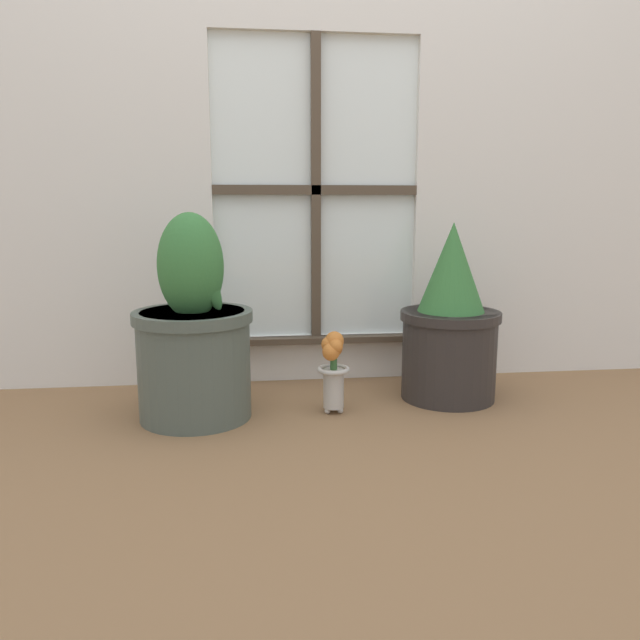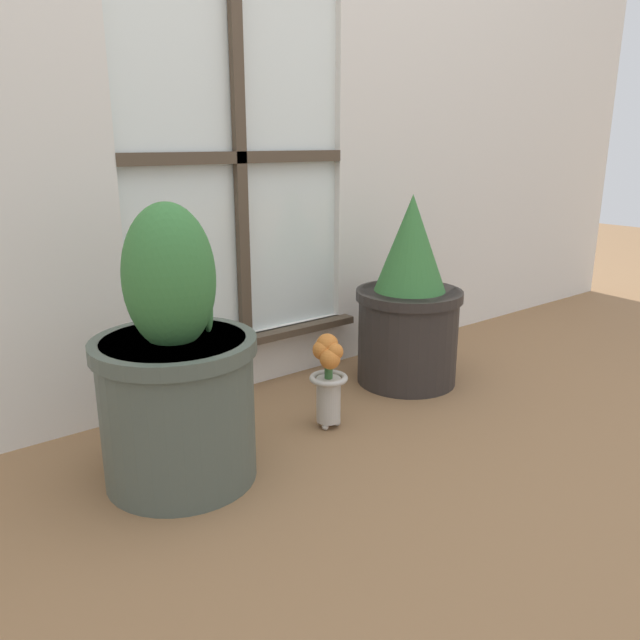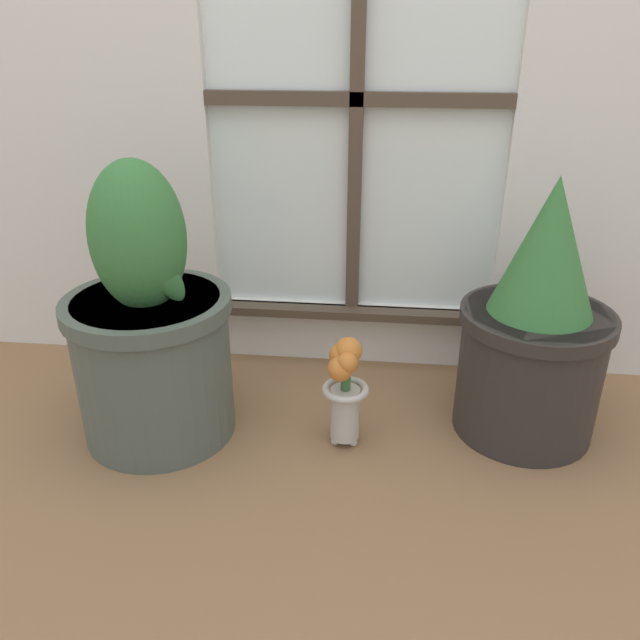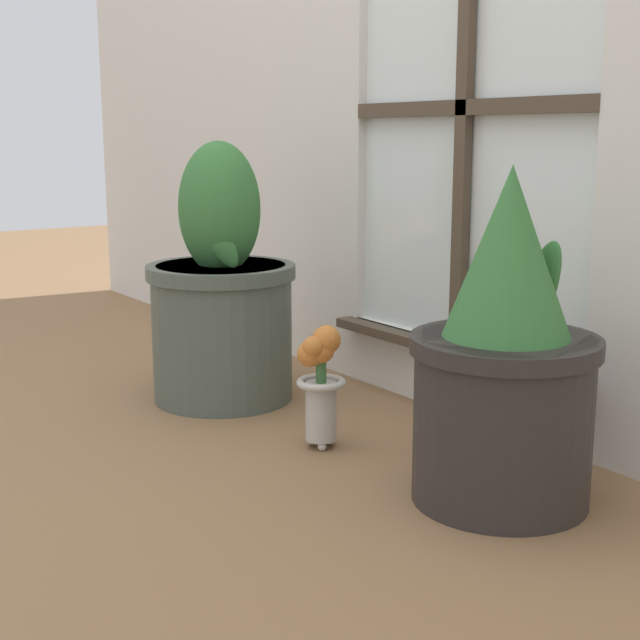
# 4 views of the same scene
# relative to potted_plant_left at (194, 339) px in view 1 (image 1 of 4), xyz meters

# --- Properties ---
(ground_plane) EXTENTS (10.00, 10.00, 0.00)m
(ground_plane) POSITION_rel_potted_plant_left_xyz_m (0.44, -0.19, -0.26)
(ground_plane) COLOR olive
(wall_with_window) EXTENTS (4.40, 0.10, 2.50)m
(wall_with_window) POSITION_rel_potted_plant_left_xyz_m (0.44, 0.43, 1.01)
(wall_with_window) COLOR silver
(wall_with_window) RESTS_ON ground_plane
(potted_plant_left) EXTENTS (0.38, 0.38, 0.67)m
(potted_plant_left) POSITION_rel_potted_plant_left_xyz_m (0.00, 0.00, 0.00)
(potted_plant_left) COLOR #4C564C
(potted_plant_left) RESTS_ON ground_plane
(potted_plant_right) EXTENTS (0.35, 0.35, 0.63)m
(potted_plant_right) POSITION_rel_potted_plant_left_xyz_m (0.89, 0.10, 0.00)
(potted_plant_right) COLOR #2D2826
(potted_plant_right) RESTS_ON ground_plane
(flower_vase) EXTENTS (0.11, 0.11, 0.28)m
(flower_vase) POSITION_rel_potted_plant_left_xyz_m (0.45, -0.01, -0.10)
(flower_vase) COLOR #BCB7AD
(flower_vase) RESTS_ON ground_plane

